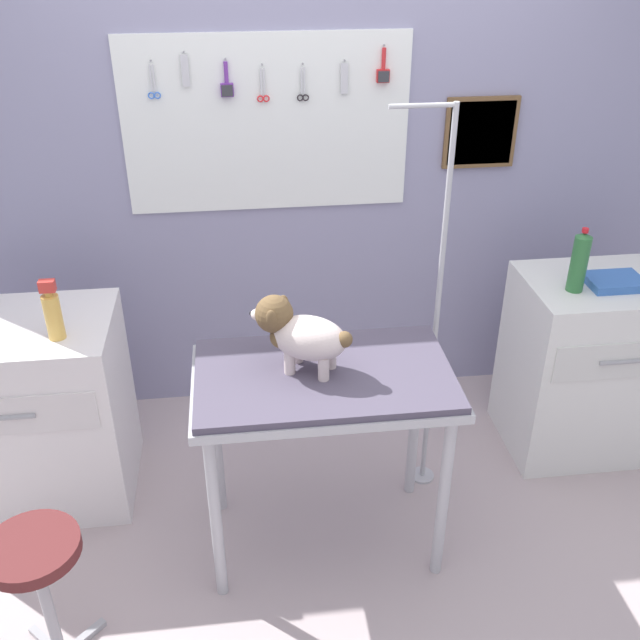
# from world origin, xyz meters

# --- Properties ---
(ground) EXTENTS (4.40, 4.00, 0.04)m
(ground) POSITION_xyz_m (0.00, 0.00, -0.02)
(ground) COLOR #B3A1A2
(rear_wall_panel) EXTENTS (4.00, 0.11, 2.30)m
(rear_wall_panel) POSITION_xyz_m (-0.00, 1.28, 1.16)
(rear_wall_panel) COLOR #8E8CAB
(rear_wall_panel) RESTS_ON ground
(grooming_table) EXTENTS (0.97, 0.58, 0.84)m
(grooming_table) POSITION_xyz_m (-0.05, 0.16, 0.74)
(grooming_table) COLOR #B7B7BC
(grooming_table) RESTS_ON ground
(grooming_arm) EXTENTS (0.29, 0.11, 1.72)m
(grooming_arm) POSITION_xyz_m (0.44, 0.47, 0.80)
(grooming_arm) COLOR #B7B7BC
(grooming_arm) RESTS_ON ground
(dog) EXTENTS (0.37, 0.28, 0.28)m
(dog) POSITION_xyz_m (-0.14, 0.20, 0.99)
(dog) COLOR silver
(dog) RESTS_ON grooming_table
(counter_left) EXTENTS (0.80, 0.58, 0.86)m
(counter_left) POSITION_xyz_m (-1.26, 0.61, 0.43)
(counter_left) COLOR silver
(counter_left) RESTS_ON ground
(cabinet_right) EXTENTS (0.68, 0.54, 0.88)m
(cabinet_right) POSITION_xyz_m (1.25, 0.66, 0.44)
(cabinet_right) COLOR silver
(cabinet_right) RESTS_ON ground
(stool) EXTENTS (0.31, 0.31, 0.57)m
(stool) POSITION_xyz_m (-1.04, -0.29, 0.46)
(stool) COLOR #9E9EA3
(stool) RESTS_ON ground
(shampoo_bottle) EXTENTS (0.07, 0.07, 0.25)m
(shampoo_bottle) POSITION_xyz_m (-1.05, 0.49, 0.97)
(shampoo_bottle) COLOR gold
(shampoo_bottle) RESTS_ON counter_left
(soda_bottle) EXTENTS (0.07, 0.07, 0.29)m
(soda_bottle) POSITION_xyz_m (1.09, 0.60, 1.01)
(soda_bottle) COLOR #2D6D37
(soda_bottle) RESTS_ON cabinet_right
(supply_tray) EXTENTS (0.24, 0.18, 0.04)m
(supply_tray) POSITION_xyz_m (1.28, 0.62, 0.89)
(supply_tray) COLOR #386BBD
(supply_tray) RESTS_ON cabinet_right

